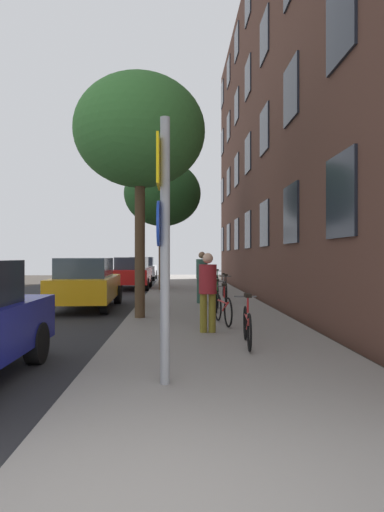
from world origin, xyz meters
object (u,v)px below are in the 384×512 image
(bicycle_2, at_px, (217,298))
(pedestrian_0, at_px, (208,287))
(tree_far, at_px, (163,194))
(bicycle_5, at_px, (217,282))
(bicycle_0, at_px, (247,325))
(car_2, at_px, (132,273))
(tree_near, at_px, (140,132))
(bicycle_4, at_px, (224,287))
(pedestrian_1, at_px, (202,274))
(car_3, at_px, (142,268))
(bicycle_3, at_px, (226,291))
(sign_post, at_px, (163,233))
(bicycle_1, at_px, (223,308))
(car_1, at_px, (86,283))
(traffic_light, at_px, (165,243))

(bicycle_2, relative_size, pedestrian_0, 1.02)
(tree_far, xyz_separation_m, bicycle_5, (2.52, -0.55, -4.08))
(bicycle_2, bearing_deg, bicycle_0, -89.04)
(tree_far, xyz_separation_m, car_2, (-1.62, 2.07, -3.74))
(bicycle_0, bearing_deg, tree_near, 122.04)
(bicycle_4, xyz_separation_m, pedestrian_1, (-1.03, -2.77, 0.63))
(tree_near, height_order, car_3, tree_near)
(bicycle_3, bearing_deg, bicycle_2, -102.22)
(sign_post, xyz_separation_m, pedestrian_0, (0.80, 3.52, -0.92))
(bicycle_1, relative_size, bicycle_2, 0.97)
(bicycle_2, bearing_deg, car_1, 159.88)
(car_2, bearing_deg, tree_far, -51.92)
(tree_far, distance_m, bicycle_0, 13.35)
(sign_post, distance_m, bicycle_3, 9.70)
(traffic_light, height_order, car_3, traffic_light)
(bicycle_0, bearing_deg, sign_post, -122.36)
(bicycle_4, bearing_deg, sign_post, -99.72)
(sign_post, bearing_deg, bicycle_5, 81.99)
(pedestrian_0, bearing_deg, bicycle_2, 81.52)
(traffic_light, xyz_separation_m, car_1, (-2.12, -13.25, -1.68))
(sign_post, xyz_separation_m, bicycle_4, (2.02, 11.81, -1.51))
(bicycle_2, height_order, bicycle_4, bicycle_2)
(traffic_light, distance_m, car_2, 5.41)
(bicycle_5, relative_size, pedestrian_1, 1.03)
(bicycle_0, bearing_deg, car_3, 99.20)
(car_2, bearing_deg, bicycle_3, -61.77)
(sign_post, xyz_separation_m, tree_far, (-0.52, 14.76, 2.61))
(sign_post, distance_m, car_2, 17.00)
(traffic_light, distance_m, pedestrian_0, 18.34)
(bicycle_3, bearing_deg, bicycle_4, 85.66)
(bicycle_4, relative_size, car_2, 0.40)
(sign_post, xyz_separation_m, tree_near, (-0.78, 5.71, 2.88))
(traffic_light, relative_size, bicycle_0, 2.15)
(bicycle_1, relative_size, car_1, 0.37)
(bicycle_2, relative_size, car_2, 0.39)
(pedestrian_0, bearing_deg, sign_post, -102.81)
(traffic_light, distance_m, bicycle_1, 17.35)
(bicycle_2, height_order, car_1, car_1)
(bicycle_0, distance_m, bicycle_4, 9.62)
(bicycle_1, xyz_separation_m, car_1, (-3.96, 3.88, 0.35))
(pedestrian_0, height_order, pedestrian_1, pedestrian_1)
(bicycle_5, bearing_deg, car_3, 111.51)
(bicycle_3, distance_m, bicycle_4, 2.40)
(car_1, bearing_deg, tree_far, 70.57)
(pedestrian_1, bearing_deg, tree_far, 104.86)
(bicycle_1, relative_size, pedestrian_1, 0.94)
(tree_far, distance_m, car_2, 4.57)
(tree_far, height_order, bicycle_0, tree_far)
(bicycle_5, distance_m, pedestrian_0, 10.77)
(bicycle_4, relative_size, bicycle_5, 0.95)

